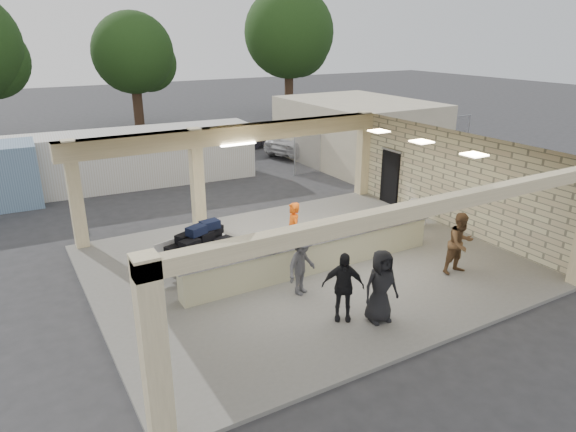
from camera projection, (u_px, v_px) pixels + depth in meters
ground at (305, 266)px, 15.31m from camera, size 120.00×120.00×0.00m
pavilion at (300, 216)px, 15.49m from camera, size 12.01×10.00×3.55m
baggage_counter at (314, 254)px, 14.70m from camera, size 8.20×0.58×0.98m
luggage_cart at (201, 245)px, 14.73m from camera, size 2.63×2.03×1.35m
drum_fan at (415, 211)px, 18.16m from camera, size 0.89×0.49×0.97m
baggage_handler at (293, 232)px, 15.21m from camera, size 0.53×0.74×1.82m
passenger_a at (460, 243)px, 14.42m from camera, size 0.89×0.43×1.79m
passenger_b at (343, 286)px, 12.07m from camera, size 1.04×0.86×1.71m
passenger_c at (302, 265)px, 13.27m from camera, size 1.13×0.78×1.65m
passenger_d at (381, 286)px, 11.99m from camera, size 0.92×0.47×1.80m
car_white_a at (305, 141)px, 29.37m from camera, size 5.47×4.08×1.41m
car_white_b at (378, 132)px, 31.49m from camera, size 5.27×2.77×1.58m
car_dark at (232, 137)px, 30.38m from camera, size 4.33×1.94×1.40m
container_white at (127, 158)px, 23.00m from camera, size 11.60×3.10×2.48m
fence at (391, 141)px, 27.46m from camera, size 12.06×0.06×2.03m
tree_mid at (137, 56)px, 36.00m from camera, size 6.00×5.60×8.00m
tree_right at (291, 36)px, 40.42m from camera, size 7.20×7.00×10.00m
adjacent_building at (357, 131)px, 27.38m from camera, size 6.00×8.00×3.20m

